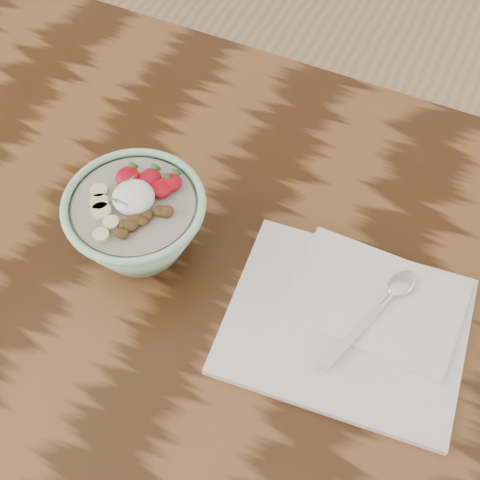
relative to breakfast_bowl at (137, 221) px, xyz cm
name	(u,v)px	position (x,y,z in cm)	size (l,w,h in cm)	color
table	(206,317)	(9.82, -1.68, -15.44)	(160.00, 90.00, 75.00)	#351D0D
breakfast_bowl	(137,221)	(0.00, 0.00, 0.00)	(17.98, 17.98, 12.15)	#A0D7B0
napkin	(352,320)	(29.32, 1.00, -5.39)	(31.09, 26.03, 1.79)	white
spoon	(390,296)	(32.59, 5.34, -3.96)	(7.69, 17.62, 0.94)	silver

